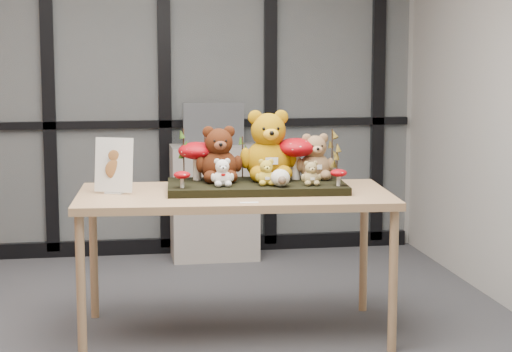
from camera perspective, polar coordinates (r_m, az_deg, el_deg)
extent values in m
plane|color=#A9A6A0|center=(7.40, -9.16, 5.86)|extent=(5.00, 0.00, 5.00)
plane|color=#A9A6A0|center=(2.42, -8.70, 1.20)|extent=(5.00, 0.00, 5.00)
cube|color=#2D383F|center=(7.37, -9.16, 5.85)|extent=(4.90, 0.02, 2.70)
cube|color=black|center=(7.55, -8.93, -4.37)|extent=(4.90, 0.06, 0.12)
cube|color=black|center=(7.40, -9.10, 3.14)|extent=(4.90, 0.06, 0.06)
cube|color=black|center=(7.39, -12.67, 5.76)|extent=(0.10, 0.06, 2.70)
cube|color=black|center=(7.39, -5.65, 5.92)|extent=(0.10, 0.06, 2.70)
cube|color=black|center=(7.49, 0.89, 5.99)|extent=(0.10, 0.06, 2.70)
cube|color=black|center=(7.70, 7.53, 5.98)|extent=(0.10, 0.06, 2.70)
cube|color=tan|center=(5.32, -1.34, -1.25)|extent=(1.85, 1.02, 0.04)
cylinder|color=tan|center=(5.04, -10.72, -6.82)|extent=(0.05, 0.05, 0.79)
cylinder|color=tan|center=(5.80, -9.96, -4.79)|extent=(0.05, 0.05, 0.79)
cylinder|color=tan|center=(5.15, 8.44, -6.43)|extent=(0.05, 0.05, 0.79)
cylinder|color=tan|center=(5.90, 6.64, -4.51)|extent=(0.05, 0.05, 0.79)
cube|color=black|center=(5.39, 0.03, -0.65)|extent=(1.06, 0.59, 0.04)
cube|color=silver|center=(5.34, -8.70, -1.02)|extent=(0.12, 0.09, 0.01)
cube|color=white|center=(5.32, -8.74, 0.68)|extent=(0.23, 0.13, 0.31)
ellipsoid|color=brown|center=(5.31, -8.73, 0.40)|extent=(0.10, 0.01, 0.11)
ellipsoid|color=brown|center=(5.30, -8.75, 1.26)|extent=(0.06, 0.01, 0.06)
cube|color=white|center=(4.97, -0.43, -1.65)|extent=(0.10, 0.03, 0.00)
cube|color=gray|center=(7.29, -2.58, -1.62)|extent=(0.67, 0.39, 0.89)
cube|color=#515459|center=(7.23, -2.63, 3.22)|extent=(0.47, 0.05, 0.34)
cube|color=black|center=(7.21, -2.61, 3.20)|extent=(0.42, 0.00, 0.28)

